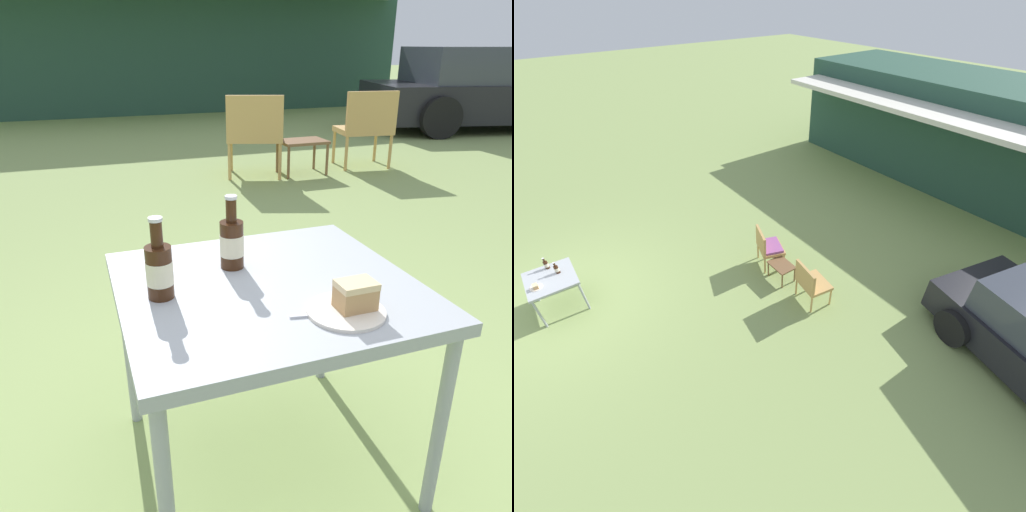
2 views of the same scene
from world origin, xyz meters
TOP-DOWN VIEW (x-y plane):
  - ground_plane at (0.00, 0.00)m, footprint 60.00×60.00m
  - cabin_building at (1.61, 10.90)m, footprint 10.29×4.33m
  - wicker_chair_cushioned at (1.35, 3.83)m, footprint 0.72×0.65m
  - wicker_chair_plain at (2.71, 3.81)m, footprint 0.66×0.56m
  - garden_side_table at (1.89, 3.78)m, footprint 0.51×0.37m
  - patio_table at (0.00, 0.00)m, footprint 0.88×0.81m
  - cake_on_plate at (0.15, -0.23)m, footprint 0.21×0.21m
  - cola_bottle_near at (-0.06, 0.15)m, footprint 0.08×0.08m
  - cola_bottle_far at (-0.31, 0.03)m, footprint 0.08×0.08m
  - fork at (0.06, -0.23)m, footprint 0.16×0.04m

SIDE VIEW (x-z plane):
  - ground_plane at x=0.00m, z-range 0.00..0.00m
  - garden_side_table at x=1.89m, z-range 0.14..0.51m
  - wicker_chair_cushioned at x=1.35m, z-range 0.06..0.93m
  - wicker_chair_plain at x=2.71m, z-range 0.06..0.94m
  - patio_table at x=0.00m, z-range 0.28..0.97m
  - fork at x=0.06m, z-range 0.69..0.69m
  - cake_on_plate at x=0.15m, z-range 0.67..0.76m
  - cola_bottle_near at x=-0.06m, z-range 0.65..0.89m
  - cola_bottle_far at x=-0.31m, z-range 0.65..0.89m
  - cabin_building at x=1.61m, z-range 0.01..2.82m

